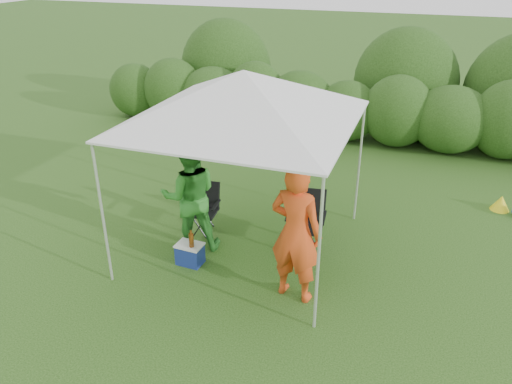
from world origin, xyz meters
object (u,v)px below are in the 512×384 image
(man, at_px, (296,233))
(woman, at_px, (190,196))
(cooler, at_px, (190,254))
(chair_right, at_px, (307,217))
(chair_left, at_px, (204,204))
(canopy, at_px, (244,96))

(man, distance_m, woman, 1.98)
(cooler, bearing_deg, man, -4.12)
(chair_right, height_order, cooler, chair_right)
(chair_left, distance_m, woman, 0.72)
(chair_right, distance_m, woman, 1.85)
(chair_right, distance_m, man, 1.36)
(cooler, bearing_deg, chair_right, 37.75)
(cooler, bearing_deg, woman, 114.35)
(chair_left, height_order, woman, woman)
(chair_left, relative_size, woman, 0.46)
(canopy, distance_m, cooler, 2.49)
(canopy, height_order, woman, canopy)
(woman, bearing_deg, canopy, 172.42)
(chair_left, bearing_deg, woman, -90.31)
(chair_left, relative_size, man, 0.43)
(man, relative_size, woman, 1.08)
(canopy, distance_m, woman, 1.76)
(man, height_order, woman, man)
(man, bearing_deg, chair_right, -72.73)
(chair_right, distance_m, cooler, 1.90)
(chair_right, xyz_separation_m, chair_left, (-1.75, -0.04, -0.06))
(canopy, xyz_separation_m, woman, (-0.79, -0.30, -1.55))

